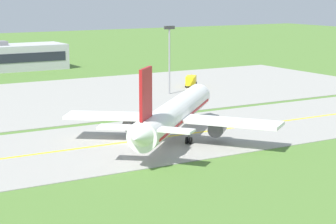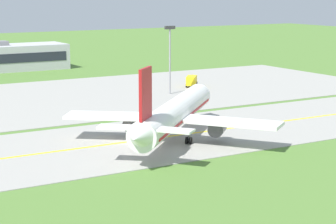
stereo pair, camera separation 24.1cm
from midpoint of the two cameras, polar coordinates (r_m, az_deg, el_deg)
The scene contains 7 objects.
ground_plane at distance 95.44m, azimuth -3.67°, elevation -2.72°, with size 500.00×500.00×0.00m, color #517A33.
taxiway_strip at distance 95.43m, azimuth -3.67°, elevation -2.69°, with size 240.00×28.00×0.10m, color #9E9B93.
apron_pad at distance 136.96m, azimuth -7.98°, elevation 1.35°, with size 140.00×52.00×0.10m, color #9E9B93.
taxiway_centreline at distance 95.41m, azimuth -3.67°, elevation -2.66°, with size 220.00×0.60×0.01m, color yellow.
airplane_lead at distance 95.34m, azimuth 0.47°, elevation -0.17°, with size 31.39×31.06×12.70m.
service_truck_fuel at distance 149.70m, azimuth 2.01°, elevation 2.83°, with size 5.31×5.99×2.60m.
apron_light_mast at distance 137.71m, azimuth 0.07°, elevation 5.40°, with size 2.40×0.50×14.70m.
Camera 1 is at (-42.25, -82.62, 22.26)m, focal length 68.83 mm.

